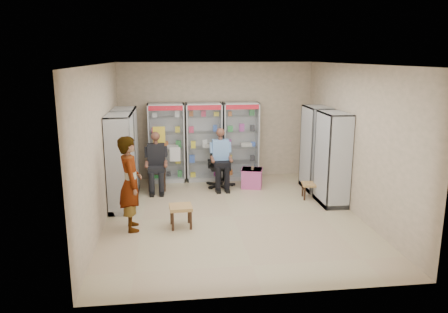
{
  "coord_description": "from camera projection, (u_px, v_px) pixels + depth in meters",
  "views": [
    {
      "loc": [
        -1.19,
        -8.22,
        3.16
      ],
      "look_at": [
        -0.09,
        0.7,
        1.07
      ],
      "focal_mm": 35.0,
      "sensor_mm": 36.0,
      "label": 1
    }
  ],
  "objects": [
    {
      "name": "cabinet_left_near",
      "position": [
        121.0,
        163.0,
        8.99
      ],
      "size": [
        0.9,
        0.5,
        2.0
      ],
      "primitive_type": "cube",
      "rotation": [
        0.0,
        0.0,
        -1.57
      ],
      "color": "#B1B3B9",
      "rests_on": "floor"
    },
    {
      "name": "pink_trunk",
      "position": [
        252.0,
        178.0,
        10.68
      ],
      "size": [
        0.58,
        0.57,
        0.46
      ],
      "primitive_type": "cube",
      "rotation": [
        0.0,
        0.0,
        -0.27
      ],
      "color": "#9F3F69",
      "rests_on": "floor"
    },
    {
      "name": "seated_customer",
      "position": [
        156.0,
        163.0,
        10.36
      ],
      "size": [
        0.44,
        0.6,
        1.34
      ],
      "primitive_type": null,
      "color": "black",
      "rests_on": "floor"
    },
    {
      "name": "tea_glass",
      "position": [
        252.0,
        168.0,
        10.57
      ],
      "size": [
        0.07,
        0.07,
        0.09
      ],
      "primitive_type": "cylinder",
      "color": "#551807",
      "rests_on": "pink_trunk"
    },
    {
      "name": "standing_man",
      "position": [
        130.0,
        184.0,
        7.96
      ],
      "size": [
        0.52,
        0.7,
        1.76
      ],
      "primitive_type": "imported",
      "rotation": [
        0.0,
        0.0,
        1.74
      ],
      "color": "gray",
      "rests_on": "floor"
    },
    {
      "name": "cabinet_left_far",
      "position": [
        126.0,
        152.0,
        10.05
      ],
      "size": [
        0.9,
        0.5,
        2.0
      ],
      "primitive_type": "cube",
      "rotation": [
        0.0,
        0.0,
        -1.57
      ],
      "color": "#B3B5BA",
      "rests_on": "floor"
    },
    {
      "name": "woven_stool_a",
      "position": [
        310.0,
        191.0,
        9.86
      ],
      "size": [
        0.41,
        0.41,
        0.36
      ],
      "primitive_type": "cube",
      "rotation": [
        0.0,
        0.0,
        -0.14
      ],
      "color": "#A77F46",
      "rests_on": "floor"
    },
    {
      "name": "seated_shopkeeper",
      "position": [
        220.0,
        160.0,
        10.58
      ],
      "size": [
        0.47,
        0.64,
        1.38
      ],
      "primitive_type": null,
      "rotation": [
        0.0,
        0.0,
        0.02
      ],
      "color": "#6C9ED5",
      "rests_on": "floor"
    },
    {
      "name": "office_chair",
      "position": [
        220.0,
        165.0,
        10.67
      ],
      "size": [
        0.6,
        0.6,
        1.08
      ],
      "primitive_type": "cube",
      "rotation": [
        0.0,
        0.0,
        0.02
      ],
      "color": "black",
      "rests_on": "floor"
    },
    {
      "name": "cabinet_back_right",
      "position": [
        241.0,
        141.0,
        11.29
      ],
      "size": [
        0.9,
        0.5,
        2.0
      ],
      "primitive_type": "cube",
      "color": "#B8B9C0",
      "rests_on": "floor"
    },
    {
      "name": "cabinet_back_left",
      "position": [
        167.0,
        143.0,
        11.06
      ],
      "size": [
        0.9,
        0.5,
        2.0
      ],
      "primitive_type": "cube",
      "color": "silver",
      "rests_on": "floor"
    },
    {
      "name": "wooden_chair",
      "position": [
        157.0,
        171.0,
        10.45
      ],
      "size": [
        0.42,
        0.42,
        0.94
      ],
      "primitive_type": "cube",
      "color": "black",
      "rests_on": "floor"
    },
    {
      "name": "floor",
      "position": [
        232.0,
        216.0,
        8.81
      ],
      "size": [
        6.0,
        6.0,
        0.0
      ],
      "primitive_type": "plane",
      "color": "tan",
      "rests_on": "ground"
    },
    {
      "name": "room_shell",
      "position": [
        233.0,
        119.0,
        8.36
      ],
      "size": [
        5.02,
        6.02,
        3.01
      ],
      "color": "#C4AB91",
      "rests_on": "ground"
    },
    {
      "name": "woven_stool_b",
      "position": [
        181.0,
        216.0,
        8.21
      ],
      "size": [
        0.44,
        0.44,
        0.42
      ],
      "primitive_type": "cube",
      "rotation": [
        0.0,
        0.0,
        0.07
      ],
      "color": "#B0724A",
      "rests_on": "floor"
    },
    {
      "name": "cabinet_back_mid",
      "position": [
        204.0,
        142.0,
        11.18
      ],
      "size": [
        0.9,
        0.5,
        2.0
      ],
      "primitive_type": "cube",
      "color": "#A2A3A9",
      "rests_on": "floor"
    },
    {
      "name": "cabinet_right_far",
      "position": [
        316.0,
        148.0,
        10.4
      ],
      "size": [
        0.9,
        0.5,
        2.0
      ],
      "primitive_type": "cube",
      "rotation": [
        0.0,
        0.0,
        1.57
      ],
      "color": "silver",
      "rests_on": "floor"
    },
    {
      "name": "cabinet_right_near",
      "position": [
        332.0,
        159.0,
        9.33
      ],
      "size": [
        0.9,
        0.5,
        2.0
      ],
      "primitive_type": "cube",
      "rotation": [
        0.0,
        0.0,
        1.57
      ],
      "color": "#B0B2B8",
      "rests_on": "floor"
    }
  ]
}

